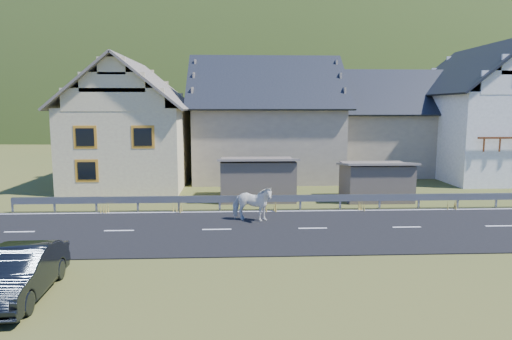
{
  "coord_description": "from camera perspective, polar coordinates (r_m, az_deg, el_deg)",
  "views": [
    {
      "loc": [
        -3.23,
        -18.4,
        5.06
      ],
      "look_at": [
        -2.24,
        3.04,
        2.1
      ],
      "focal_mm": 32.0,
      "sensor_mm": 36.0,
      "label": 1
    }
  ],
  "objects": [
    {
      "name": "horse",
      "position": [
        20.22,
        -0.51,
        -4.21
      ],
      "size": [
        1.3,
        2.03,
        1.58
      ],
      "primitive_type": "imported",
      "rotation": [
        0.0,
        0.0,
        1.32
      ],
      "color": "white",
      "rests_on": "road"
    },
    {
      "name": "guardrail",
      "position": [
        22.76,
        5.57,
        -3.58
      ],
      "size": [
        28.1,
        0.09,
        0.75
      ],
      "color": "#93969B",
      "rests_on": "ground"
    },
    {
      "name": "house_stone_a",
      "position": [
        33.48,
        1.18,
        7.12
      ],
      "size": [
        10.8,
        9.8,
        8.9
      ],
      "color": "gray",
      "rests_on": "ground"
    },
    {
      "name": "shed_left",
      "position": [
        25.24,
        0.17,
        -1.17
      ],
      "size": [
        4.3,
        3.3,
        2.4
      ],
      "primitive_type": "cube",
      "color": "#685A4C",
      "rests_on": "ground"
    },
    {
      "name": "house_stone_b",
      "position": [
        37.46,
        16.51,
        6.27
      ],
      "size": [
        9.8,
        8.8,
        8.1
      ],
      "color": "gray",
      "rests_on": "ground"
    },
    {
      "name": "house_white",
      "position": [
        37.17,
        26.93,
        7.01
      ],
      "size": [
        8.8,
        10.8,
        9.7
      ],
      "color": "white",
      "rests_on": "ground"
    },
    {
      "name": "lane_markings",
      "position": [
        19.34,
        7.11,
        -7.23
      ],
      "size": [
        60.0,
        6.6,
        0.01
      ],
      "primitive_type": "cube",
      "color": "silver",
      "rests_on": "road"
    },
    {
      "name": "car",
      "position": [
        13.97,
        -27.45,
        -11.37
      ],
      "size": [
        1.62,
        4.12,
        1.33
      ],
      "primitive_type": "imported",
      "rotation": [
        0.0,
        0.0,
        0.05
      ],
      "color": "black",
      "rests_on": "ground"
    },
    {
      "name": "shed_right",
      "position": [
        25.91,
        14.74,
        -1.42
      ],
      "size": [
        3.8,
        2.9,
        2.2
      ],
      "primitive_type": "cube",
      "color": "#685A4C",
      "rests_on": "ground"
    },
    {
      "name": "road",
      "position": [
        19.35,
        7.1,
        -7.3
      ],
      "size": [
        60.0,
        7.0,
        0.04
      ],
      "primitive_type": "cube",
      "color": "black",
      "rests_on": "ground"
    },
    {
      "name": "ground",
      "position": [
        19.35,
        7.1,
        -7.36
      ],
      "size": [
        160.0,
        160.0,
        0.0
      ],
      "primitive_type": "plane",
      "color": "#3B471C",
      "rests_on": "ground"
    },
    {
      "name": "mountain",
      "position": [
        200.14,
        -0.27,
        0.66
      ],
      "size": [
        440.0,
        280.0,
        260.0
      ],
      "primitive_type": "ellipsoid",
      "color": "#293711",
      "rests_on": "ground"
    },
    {
      "name": "house_cream",
      "position": [
        31.15,
        -15.31,
        6.28
      ],
      "size": [
        7.8,
        9.8,
        8.3
      ],
      "color": "beige",
      "rests_on": "ground"
    },
    {
      "name": "conifer_patch",
      "position": [
        138.45,
        -24.83,
        7.52
      ],
      "size": [
        76.0,
        50.0,
        28.0
      ],
      "primitive_type": "ellipsoid",
      "color": "black",
      "rests_on": "ground"
    }
  ]
}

